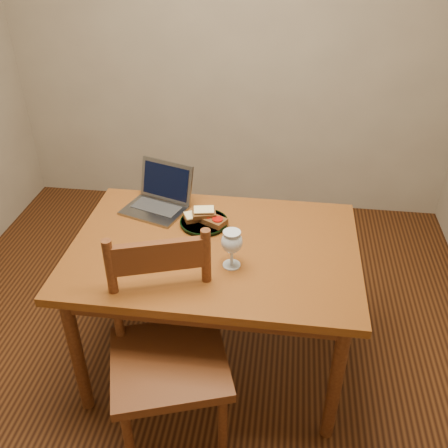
# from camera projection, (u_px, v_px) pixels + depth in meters

# --- Properties ---
(floor) EXTENTS (3.20, 3.20, 0.02)m
(floor) POSITION_uv_depth(u_px,v_px,m) (196.00, 348.00, 2.74)
(floor) COLOR black
(floor) RESTS_ON ground
(back_wall) EXTENTS (3.20, 0.02, 2.60)m
(back_wall) POSITION_uv_depth(u_px,v_px,m) (233.00, 32.00, 3.35)
(back_wall) COLOR gray
(back_wall) RESTS_ON floor
(table) EXTENTS (1.30, 0.90, 0.74)m
(table) POSITION_uv_depth(u_px,v_px,m) (214.00, 261.00, 2.31)
(table) COLOR #56280E
(table) RESTS_ON floor
(chair) EXTENTS (0.58, 0.57, 0.50)m
(chair) POSITION_uv_depth(u_px,v_px,m) (167.00, 347.00, 2.02)
(chair) COLOR #3D1C0C
(chair) RESTS_ON floor
(plate) EXTENTS (0.23, 0.23, 0.02)m
(plate) POSITION_uv_depth(u_px,v_px,m) (204.00, 223.00, 2.40)
(plate) COLOR black
(plate) RESTS_ON table
(sandwich_cheese) EXTENTS (0.13, 0.11, 0.04)m
(sandwich_cheese) POSITION_uv_depth(u_px,v_px,m) (196.00, 216.00, 2.40)
(sandwich_cheese) COLOR #381E0C
(sandwich_cheese) RESTS_ON plate
(sandwich_tomato) EXTENTS (0.15, 0.13, 0.04)m
(sandwich_tomato) POSITION_uv_depth(u_px,v_px,m) (213.00, 219.00, 2.37)
(sandwich_tomato) COLOR #381E0C
(sandwich_tomato) RESTS_ON plate
(sandwich_top) EXTENTS (0.12, 0.09, 0.03)m
(sandwich_top) POSITION_uv_depth(u_px,v_px,m) (204.00, 213.00, 2.38)
(sandwich_top) COLOR #381E0C
(sandwich_top) RESTS_ON plate
(milk_glass) EXTENTS (0.09, 0.09, 0.18)m
(milk_glass) POSITION_uv_depth(u_px,v_px,m) (232.00, 249.00, 2.09)
(milk_glass) COLOR white
(milk_glass) RESTS_ON table
(laptop) EXTENTS (0.36, 0.35, 0.21)m
(laptop) POSITION_uv_depth(u_px,v_px,m) (160.00, 196.00, 2.52)
(laptop) COLOR slate
(laptop) RESTS_ON table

